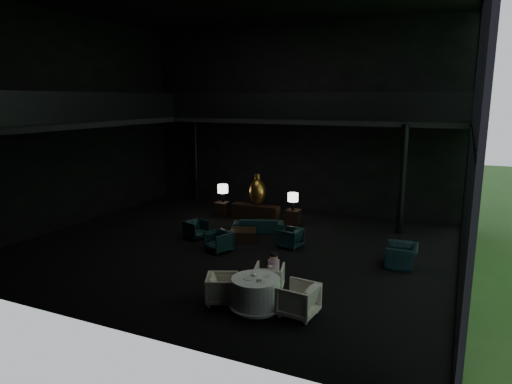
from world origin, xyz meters
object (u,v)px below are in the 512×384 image
at_px(table_lamp_right, 293,198).
at_px(lounge_armchair_south, 219,241).
at_px(dining_table, 256,295).
at_px(dining_chair_north, 269,277).
at_px(dining_chair_west, 222,288).
at_px(child, 274,264).
at_px(coffee_table, 243,235).
at_px(dining_chair_east, 298,297).
at_px(sofa, 259,224).
at_px(side_table_left, 222,209).
at_px(bronze_urn, 257,191).
at_px(window_armchair, 402,253).
at_px(lounge_armchair_west, 196,229).
at_px(side_table_right, 293,217).
at_px(console, 256,213).
at_px(table_lamp_left, 223,189).
at_px(lounge_armchair_east, 290,238).

distance_m(table_lamp_right, lounge_armchair_south, 4.26).
bearing_deg(dining_table, dining_chair_north, 95.94).
xyz_separation_m(dining_chair_west, child, (0.90, 1.08, 0.38)).
height_order(coffee_table, dining_chair_east, dining_chair_east).
relative_size(sofa, dining_table, 1.25).
bearing_deg(side_table_left, dining_chair_north, -52.37).
relative_size(bronze_urn, window_armchair, 1.32).
bearing_deg(lounge_armchair_west, bronze_urn, 3.53).
height_order(lounge_armchair_west, window_armchair, window_armchair).
distance_m(dining_chair_east, child, 1.41).
distance_m(bronze_urn, dining_chair_west, 7.93).
relative_size(bronze_urn, child, 2.02).
relative_size(side_table_right, dining_chair_north, 0.79).
relative_size(console, table_lamp_left, 2.70).
relative_size(bronze_urn, table_lamp_right, 1.84).
bearing_deg(bronze_urn, sofa, -64.14).
height_order(table_lamp_right, lounge_armchair_east, table_lamp_right).
xyz_separation_m(table_lamp_left, lounge_armchair_south, (2.14, -4.21, -0.76)).
relative_size(console, child, 3.19).
bearing_deg(lounge_armchair_east, bronze_urn, -130.22).
bearing_deg(dining_chair_north, lounge_armchair_west, -51.67).
bearing_deg(dining_table, side_table_left, 123.89).
relative_size(window_armchair, dining_chair_west, 1.26).
xyz_separation_m(side_table_left, sofa, (2.40, -1.56, 0.02)).
bearing_deg(dining_table, table_lamp_right, 103.38).
relative_size(bronze_urn, dining_chair_east, 1.40).
bearing_deg(window_armchair, dining_chair_west, -44.01).
xyz_separation_m(bronze_urn, child, (3.36, -6.42, -0.41)).
relative_size(dining_table, child, 2.09).
distance_m(table_lamp_left, window_armchair, 8.36).
distance_m(coffee_table, dining_table, 5.33).
relative_size(table_lamp_right, dining_table, 0.53).
distance_m(side_table_left, dining_chair_north, 7.89).
height_order(bronze_urn, table_lamp_right, bronze_urn).
relative_size(bronze_urn, table_lamp_left, 1.71).
bearing_deg(dining_chair_north, lounge_armchair_south, -53.49).
distance_m(dining_table, dining_chair_east, 1.04).
bearing_deg(coffee_table, side_table_right, 72.00).
bearing_deg(dining_chair_east, lounge_armchair_south, -123.45).
bearing_deg(dining_chair_east, coffee_table, -135.48).
height_order(sofa, dining_chair_east, dining_chair_east).
xyz_separation_m(dining_chair_east, child, (-1.00, 0.95, 0.31)).
relative_size(coffee_table, child, 1.40).
bearing_deg(side_table_left, side_table_right, -0.12).
height_order(window_armchair, coffee_table, window_armchair).
height_order(console, sofa, sofa).
bearing_deg(window_armchair, dining_chair_north, -46.10).
relative_size(table_lamp_right, sofa, 0.42).
relative_size(side_table_left, lounge_armchair_west, 0.90).
relative_size(table_lamp_right, lounge_armchair_south, 0.97).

